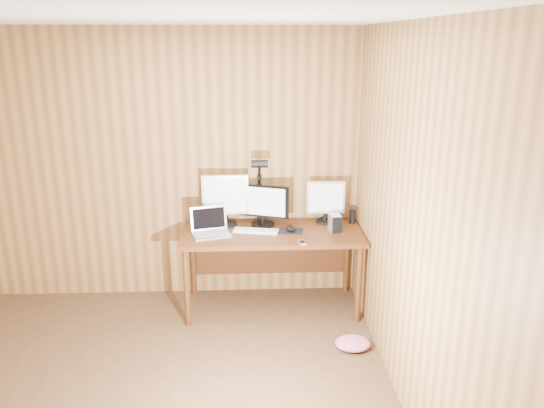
{
  "coord_description": "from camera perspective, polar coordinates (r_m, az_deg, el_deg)",
  "views": [
    {
      "loc": [
        0.73,
        -2.79,
        2.38
      ],
      "look_at": [
        0.93,
        1.58,
        1.02
      ],
      "focal_mm": 35.0,
      "sensor_mm": 36.0,
      "label": 1
    }
  ],
  "objects": [
    {
      "name": "speaker",
      "position": [
        4.95,
        8.62,
        -1.35
      ],
      "size": [
        0.05,
        0.05,
        0.13
      ],
      "primitive_type": "cylinder",
      "color": "black",
      "rests_on": "desk"
    },
    {
      "name": "room_shell",
      "position": [
        3.1,
        -16.13,
        -4.87
      ],
      "size": [
        4.0,
        4.0,
        4.0
      ],
      "color": "#4C331D",
      "rests_on": "ground"
    },
    {
      "name": "laptop",
      "position": [
        4.67,
        -6.65,
        -2.52
      ],
      "size": [
        0.37,
        0.32,
        0.23
      ],
      "rotation": [
        0.0,
        0.0,
        0.26
      ],
      "color": "silver",
      "rests_on": "desk"
    },
    {
      "name": "mouse",
      "position": [
        4.71,
        2.04,
        -2.63
      ],
      "size": [
        0.11,
        0.14,
        0.04
      ],
      "primitive_type": "ellipsoid",
      "rotation": [
        0.0,
        0.0,
        -0.27
      ],
      "color": "black",
      "rests_on": "mousepad"
    },
    {
      "name": "monitor_center",
      "position": [
        4.8,
        -1.01,
        -0.08
      ],
      "size": [
        0.47,
        0.21,
        0.38
      ],
      "rotation": [
        0.0,
        0.0,
        -0.33
      ],
      "color": "black",
      "rests_on": "desk"
    },
    {
      "name": "phone",
      "position": [
        4.45,
        3.25,
        -4.15
      ],
      "size": [
        0.07,
        0.11,
        0.01
      ],
      "rotation": [
        0.0,
        0.0,
        0.17
      ],
      "color": "silver",
      "rests_on": "desk"
    },
    {
      "name": "mousepad",
      "position": [
        4.72,
        2.04,
        -2.9
      ],
      "size": [
        0.23,
        0.2,
        0.0
      ],
      "primitive_type": "cube",
      "rotation": [
        0.0,
        0.0,
        -0.14
      ],
      "color": "black",
      "rests_on": "desk"
    },
    {
      "name": "fabric_pile",
      "position": [
        4.45,
        8.69,
        -14.61
      ],
      "size": [
        0.34,
        0.31,
        0.09
      ],
      "primitive_type": null,
      "rotation": [
        0.0,
        0.0,
        -0.3
      ],
      "color": "#C6607B",
      "rests_on": "floor"
    },
    {
      "name": "desk_lamp",
      "position": [
        4.8,
        -1.36,
        2.5
      ],
      "size": [
        0.15,
        0.21,
        0.65
      ],
      "rotation": [
        0.0,
        0.0,
        0.2
      ],
      "color": "black",
      "rests_on": "desk"
    },
    {
      "name": "desk",
      "position": [
        4.82,
        -0.07,
        -4.01
      ],
      "size": [
        1.6,
        0.7,
        0.75
      ],
      "color": "#4D2610",
      "rests_on": "floor"
    },
    {
      "name": "monitor_left",
      "position": [
        4.81,
        -5.05,
        0.6
      ],
      "size": [
        0.42,
        0.2,
        0.47
      ],
      "rotation": [
        0.0,
        0.0,
        0.03
      ],
      "color": "black",
      "rests_on": "desk"
    },
    {
      "name": "keyboard",
      "position": [
        4.7,
        -1.76,
        -2.9
      ],
      "size": [
        0.41,
        0.19,
        0.02
      ],
      "rotation": [
        0.0,
        0.0,
        -0.19
      ],
      "color": "white",
      "rests_on": "desk"
    },
    {
      "name": "monitor_right",
      "position": [
        4.89,
        5.79,
        0.34
      ],
      "size": [
        0.35,
        0.16,
        0.4
      ],
      "rotation": [
        0.0,
        0.0,
        -0.03
      ],
      "color": "black",
      "rests_on": "desk"
    },
    {
      "name": "hard_drive",
      "position": [
        4.74,
        6.79,
        -2.02
      ],
      "size": [
        0.11,
        0.15,
        0.15
      ],
      "rotation": [
        0.0,
        0.0,
        0.14
      ],
      "color": "silver",
      "rests_on": "desk"
    }
  ]
}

